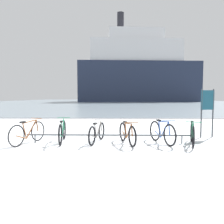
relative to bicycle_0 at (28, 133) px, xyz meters
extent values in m
cube|color=silver|center=(1.35, -2.39, -0.42)|extent=(80.00, 22.00, 0.08)
cube|color=gray|center=(1.35, 63.61, -0.42)|extent=(80.00, 110.00, 0.08)
cube|color=#47474C|center=(1.35, 8.61, -0.40)|extent=(80.00, 0.50, 0.05)
cylinder|color=#4C5156|center=(2.68, 0.11, -0.10)|extent=(5.54, 0.09, 0.05)
cylinder|color=#4C5156|center=(0.19, 0.13, -0.24)|extent=(0.04, 0.04, 0.28)
cylinder|color=#4C5156|center=(5.17, 0.10, -0.24)|extent=(0.04, 0.04, 0.28)
torus|color=black|center=(0.16, 0.48, -0.03)|extent=(0.26, 0.68, 0.70)
torus|color=black|center=(-0.16, -0.49, -0.03)|extent=(0.26, 0.68, 0.70)
cylinder|color=brown|center=(0.06, 0.17, 0.10)|extent=(0.21, 0.52, 0.60)
cylinder|color=brown|center=(-0.05, -0.15, 0.08)|extent=(0.09, 0.19, 0.53)
cylinder|color=brown|center=(0.03, 0.09, 0.36)|extent=(0.25, 0.64, 0.09)
cylinder|color=brown|center=(-0.09, -0.28, -0.10)|extent=(0.18, 0.44, 0.19)
cylinder|color=brown|center=(0.15, 0.44, 0.18)|extent=(0.07, 0.12, 0.42)
cube|color=black|center=(-0.07, -0.22, 0.38)|extent=(0.14, 0.22, 0.05)
cylinder|color=brown|center=(0.14, 0.41, 0.44)|extent=(0.44, 0.17, 0.02)
torus|color=black|center=(1.03, 0.78, -0.02)|extent=(0.14, 0.71, 0.70)
torus|color=black|center=(1.16, -0.29, -0.02)|extent=(0.14, 0.71, 0.70)
cylinder|color=#2D8C60|center=(1.07, 0.43, 0.10)|extent=(0.11, 0.56, 0.59)
cylinder|color=#2D8C60|center=(1.12, 0.09, 0.08)|extent=(0.06, 0.20, 0.53)
cylinder|color=#2D8C60|center=(1.08, 0.35, 0.36)|extent=(0.12, 0.70, 0.08)
cylinder|color=#2D8C60|center=(1.13, -0.06, -0.10)|extent=(0.09, 0.47, 0.19)
cylinder|color=#2D8C60|center=(1.04, 0.74, 0.18)|extent=(0.05, 0.12, 0.41)
cube|color=black|center=(1.13, 0.01, 0.37)|extent=(0.10, 0.21, 0.05)
cylinder|color=#2D8C60|center=(1.04, 0.70, 0.43)|extent=(0.46, 0.08, 0.02)
torus|color=black|center=(2.42, 0.75, -0.05)|extent=(0.20, 0.64, 0.64)
torus|color=black|center=(2.18, -0.28, -0.05)|extent=(0.20, 0.64, 0.64)
cylinder|color=gray|center=(2.34, 0.42, 0.06)|extent=(0.16, 0.55, 0.54)
cylinder|color=gray|center=(2.26, 0.08, 0.03)|extent=(0.08, 0.20, 0.48)
cylinder|color=gray|center=(2.32, 0.34, 0.29)|extent=(0.19, 0.68, 0.08)
cylinder|color=gray|center=(2.23, -0.06, -0.13)|extent=(0.14, 0.46, 0.18)
cylinder|color=gray|center=(2.41, 0.72, 0.13)|extent=(0.06, 0.12, 0.37)
cube|color=black|center=(2.25, 0.01, 0.31)|extent=(0.12, 0.21, 0.05)
cylinder|color=gray|center=(2.40, 0.68, 0.36)|extent=(0.45, 0.13, 0.02)
torus|color=black|center=(3.46, -0.42, -0.04)|extent=(0.24, 0.66, 0.67)
torus|color=black|center=(3.19, 0.50, -0.04)|extent=(0.24, 0.66, 0.67)
cylinder|color=brown|center=(3.38, -0.12, 0.08)|extent=(0.18, 0.50, 0.56)
cylinder|color=brown|center=(3.29, 0.18, 0.05)|extent=(0.09, 0.18, 0.50)
cylinder|color=brown|center=(3.36, -0.05, 0.32)|extent=(0.21, 0.62, 0.08)
cylinder|color=brown|center=(3.25, 0.31, -0.12)|extent=(0.15, 0.42, 0.18)
cylinder|color=brown|center=(3.45, -0.39, 0.15)|extent=(0.06, 0.11, 0.39)
cube|color=black|center=(3.27, 0.25, 0.34)|extent=(0.13, 0.21, 0.05)
cylinder|color=brown|center=(3.44, -0.35, 0.39)|extent=(0.45, 0.15, 0.02)
torus|color=black|center=(4.66, -0.31, -0.02)|extent=(0.28, 0.69, 0.72)
torus|color=black|center=(4.35, 0.59, -0.02)|extent=(0.28, 0.69, 0.72)
cylinder|color=#3359B2|center=(4.56, -0.02, 0.11)|extent=(0.20, 0.49, 0.60)
cylinder|color=#3359B2|center=(4.46, 0.27, 0.08)|extent=(0.09, 0.18, 0.54)
cylinder|color=#3359B2|center=(4.53, 0.05, 0.37)|extent=(0.24, 0.60, 0.09)
cylinder|color=#3359B2|center=(4.41, 0.40, -0.10)|extent=(0.17, 0.41, 0.19)
cylinder|color=#3359B2|center=(4.65, -0.28, 0.19)|extent=(0.07, 0.11, 0.42)
cube|color=black|center=(4.43, 0.34, 0.39)|extent=(0.14, 0.22, 0.05)
cylinder|color=#3359B2|center=(4.63, -0.24, 0.45)|extent=(0.44, 0.17, 0.02)
torus|color=black|center=(5.33, -0.50, -0.03)|extent=(0.23, 0.67, 0.69)
torus|color=black|center=(5.61, 0.46, -0.03)|extent=(0.23, 0.67, 0.69)
cylinder|color=#2D8C60|center=(5.42, -0.19, 0.09)|extent=(0.18, 0.51, 0.58)
cylinder|color=#2D8C60|center=(5.51, 0.12, 0.07)|extent=(0.09, 0.19, 0.52)
cylinder|color=#2D8C60|center=(5.44, -0.12, 0.34)|extent=(0.21, 0.63, 0.08)
cylinder|color=#2D8C60|center=(5.55, 0.25, -0.11)|extent=(0.15, 0.43, 0.19)
cylinder|color=#2D8C60|center=(5.34, -0.46, 0.17)|extent=(0.06, 0.12, 0.41)
cube|color=black|center=(5.53, 0.19, 0.36)|extent=(0.13, 0.21, 0.05)
cylinder|color=#2D8C60|center=(5.36, -0.43, 0.42)|extent=(0.45, 0.15, 0.02)
cylinder|color=#33383D|center=(6.24, 1.24, 0.56)|extent=(0.05, 0.05, 1.88)
cylinder|color=#33383D|center=(6.72, 1.34, 0.56)|extent=(0.05, 0.05, 1.88)
cube|color=navy|center=(6.48, 1.29, 1.07)|extent=(0.55, 0.15, 0.75)
cube|color=#232D47|center=(9.94, 64.06, 5.81)|extent=(38.43, 14.35, 12.38)
cube|color=white|center=(8.99, 64.00, 15.41)|extent=(28.90, 11.95, 6.81)
cube|color=white|center=(8.99, 64.00, 20.54)|extent=(17.49, 9.43, 3.47)
cylinder|color=#26262D|center=(4.29, 63.69, 25.06)|extent=(2.15, 2.15, 5.57)
camera|label=1|loc=(2.96, -7.15, 1.20)|focal=34.80mm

